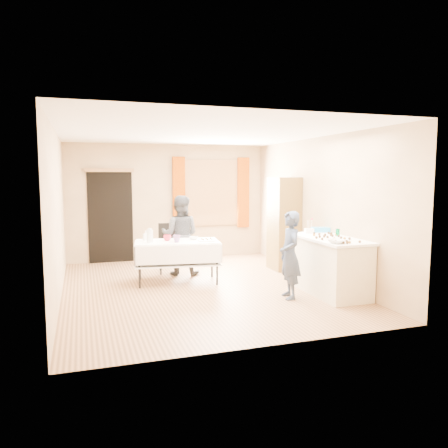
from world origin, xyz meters
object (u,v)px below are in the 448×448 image
object	(u,v)px
woman	(180,235)
party_table	(178,258)
girl	(290,255)
chair	(169,258)
cabinet	(284,224)
counter	(329,265)

from	to	relation	value
woman	party_table	bearing A→B (deg)	95.67
girl	party_table	bearing A→B (deg)	-129.06
chair	party_table	bearing A→B (deg)	-83.04
party_table	cabinet	bearing A→B (deg)	18.78
counter	party_table	distance (m)	2.63
girl	chair	bearing A→B (deg)	-141.74
counter	girl	bearing A→B (deg)	-174.30
chair	woman	xyz separation A→B (m)	(0.17, -0.26, 0.48)
chair	woman	size ratio (longest dim) A/B	0.63
party_table	woman	distance (m)	0.71
party_table	girl	distance (m)	2.11
cabinet	woman	distance (m)	2.12
counter	woman	xyz separation A→B (m)	(-2.01, 2.06, 0.31)
cabinet	party_table	world-z (taller)	cabinet
counter	girl	distance (m)	0.78
counter	woman	size ratio (longest dim) A/B	1.02
counter	party_table	xyz separation A→B (m)	(-2.19, 1.45, -0.01)
party_table	chair	xyz separation A→B (m)	(0.02, 0.87, -0.16)
party_table	chair	bearing A→B (deg)	96.99
chair	girl	size ratio (longest dim) A/B	0.71
woman	chair	bearing A→B (deg)	-34.43
girl	woman	world-z (taller)	woman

